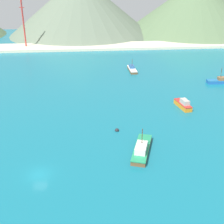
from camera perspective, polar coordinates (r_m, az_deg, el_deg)
ground at (r=83.61m, az=-11.12°, el=0.45°), size 260.00×280.00×0.50m
fishing_boat_1 at (r=108.16m, az=19.61°, el=5.55°), size 7.98×3.13×5.41m
fishing_boat_2 at (r=116.30m, az=3.81°, el=8.13°), size 2.53×9.78×4.49m
fishing_boat_3 at (r=61.92m, az=5.63°, el=-6.98°), size 6.30×11.54×5.57m
fishing_boat_4 at (r=84.49m, az=13.32°, el=1.42°), size 3.20×7.41×2.64m
buoy_0 at (r=70.22m, az=0.94°, el=-3.48°), size 0.96×0.96×0.96m
beach_strip at (r=156.31m, az=-8.81°, el=12.06°), size 247.00×16.11×1.20m
hill_central at (r=193.80m, az=-6.00°, el=19.44°), size 86.92×86.92×34.13m
hill_east at (r=204.50m, az=15.48°, el=18.66°), size 87.76×87.76×31.69m
radio_tower at (r=157.64m, az=-16.38°, el=15.76°), size 2.38×1.90×23.77m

